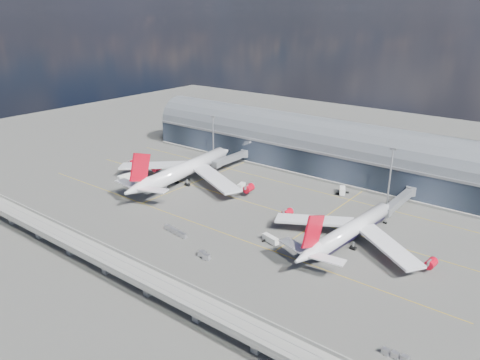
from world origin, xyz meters
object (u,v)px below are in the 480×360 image
Objects in this scene: floodlight_mast_left at (213,137)px; service_truck_0 at (125,178)px; cargo_train_1 at (175,231)px; service_truck_1 at (161,185)px; service_truck_2 at (271,239)px; airliner_right at (350,231)px; service_truck_4 at (241,186)px; service_truck_5 at (342,191)px; cargo_train_0 at (204,255)px; service_truck_3 at (343,234)px; floodlight_mast_right at (390,175)px; cargo_train_2 at (395,355)px; airliner_left at (183,170)px.

service_truck_0 is at bearing -104.76° from floodlight_mast_left.
floodlight_mast_left is at bearing 24.24° from cargo_train_1.
service_truck_1 is at bearing 14.64° from service_truck_0.
service_truck_2 is at bearing -1.02° from service_truck_0.
airliner_right reaches higher than cargo_train_1.
airliner_right is at bearing -23.12° from floodlight_mast_left.
service_truck_4 is (30.66, 22.75, -0.10)m from service_truck_1.
airliner_right is (103.14, -44.04, -8.35)m from floodlight_mast_left.
service_truck_5 is 1.17× the size of cargo_train_0.
service_truck_5 is (92.55, 50.32, -0.07)m from service_truck_0.
service_truck_3 is 1.05× the size of service_truck_4.
service_truck_1 is at bearing -152.78° from floodlight_mast_right.
service_truck_5 is 83.37m from cargo_train_0.
floodlight_mast_left is at bearing 25.25° from cargo_train_0.
service_truck_0 is 1.36× the size of cargo_train_0.
cargo_train_0 is at bearing 168.27° from service_truck_2.
cargo_train_2 is (69.57, -7.38, -0.20)m from cargo_train_0.
airliner_right is 58.54m from cargo_train_2.
service_truck_1 is 1.06× the size of service_truck_4.
airliner_left is 11.34× the size of service_truck_5.
floodlight_mast_left reaches higher than airliner_left.
floodlight_mast_right is 0.33× the size of airliner_left.
airliner_left is (11.82, -35.61, -6.79)m from floodlight_mast_left.
service_truck_2 reaches higher than service_truck_3.
floodlight_mast_left is 3.71× the size of service_truck_5.
airliner_left is 13.33× the size of cargo_train_0.
cargo_train_2 is at bearing -33.36° from floodlight_mast_left.
floodlight_mast_left is at bearing 102.34° from airliner_left.
service_truck_3 is 0.45× the size of cargo_train_1.
cargo_train_2 is at bearing -29.66° from airliner_left.
service_truck_3 is (18.71, 20.21, -0.06)m from service_truck_2.
service_truck_4 is (-61.23, -24.52, -12.19)m from floodlight_mast_right.
floodlight_mast_right is 3.44× the size of service_truck_2.
airliner_left reaches higher than cargo_train_2.
airliner_left is at bearing -179.81° from service_truck_5.
airliner_right is (3.14, -44.04, -8.35)m from floodlight_mast_right.
service_truck_1 reaches higher than cargo_train_2.
airliner_left reaches higher than service_truck_5.
service_truck_1 is 90.92m from service_truck_3.
service_truck_3 is (86.92, -4.45, -5.54)m from airliner_left.
service_truck_0 is 88.06m from cargo_train_0.
floodlight_mast_left reaches higher than service_truck_2.
service_truck_2 is at bearing -25.90° from airliner_left.
cargo_train_2 is (126.19, -55.24, -6.04)m from airliner_left.
service_truck_0 reaches higher than service_truck_5.
airliner_right reaches higher than cargo_train_2.
service_truck_3 is at bearing -27.98° from service_truck_2.
floodlight_mast_right is 104.05m from service_truck_1.
airliner_left is 14.75× the size of service_truck_4.
service_truck_2 reaches higher than cargo_train_2.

